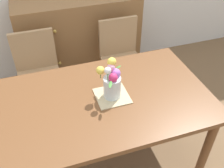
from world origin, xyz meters
TOP-DOWN VIEW (x-y plane):
  - ground_plane at (0.00, 0.00)m, footprint 12.00×12.00m
  - dining_table at (0.00, 0.00)m, footprint 1.62×0.99m
  - chair_left at (-0.45, 0.84)m, footprint 0.42×0.42m
  - chair_right at (0.45, 0.84)m, footprint 0.42×0.42m
  - dresser at (0.10, 1.33)m, footprint 1.40×0.47m
  - placemat at (0.06, 0.00)m, footprint 0.25×0.25m
  - flower_vase at (0.06, 0.01)m, footprint 0.21×0.25m

SIDE VIEW (x-z plane):
  - ground_plane at x=0.00m, z-range 0.00..0.00m
  - dresser at x=0.10m, z-range 0.00..1.00m
  - chair_left at x=-0.45m, z-range 0.07..0.97m
  - chair_right at x=0.45m, z-range 0.07..0.97m
  - dining_table at x=0.00m, z-range 0.28..1.02m
  - placemat at x=0.06m, z-range 0.74..0.74m
  - flower_vase at x=0.06m, z-range 0.73..1.02m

